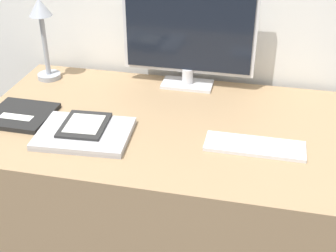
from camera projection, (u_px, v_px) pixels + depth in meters
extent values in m
cube|color=#997A56|center=(161.00, 204.00, 1.83)|extent=(1.30, 0.76, 0.74)
cube|color=silver|center=(187.00, 84.00, 1.89)|extent=(0.20, 0.11, 0.01)
cylinder|color=silver|center=(187.00, 76.00, 1.87)|extent=(0.04, 0.04, 0.06)
cube|color=silver|center=(189.00, 24.00, 1.77)|extent=(0.52, 0.01, 0.40)
cube|color=black|center=(189.00, 24.00, 1.76)|extent=(0.49, 0.01, 0.37)
cube|color=silver|center=(255.00, 146.00, 1.49)|extent=(0.32, 0.11, 0.01)
cube|color=#B7B7BC|center=(255.00, 145.00, 1.49)|extent=(0.30, 0.09, 0.00)
cube|color=#A3A3A8|center=(85.00, 135.00, 1.55)|extent=(0.32, 0.25, 0.01)
cube|color=#B2B2B7|center=(84.00, 132.00, 1.55)|extent=(0.32, 0.25, 0.01)
cube|color=black|center=(84.00, 125.00, 1.57)|extent=(0.16, 0.19, 0.01)
cube|color=beige|center=(84.00, 124.00, 1.57)|extent=(0.12, 0.14, 0.00)
cylinder|color=#999EA8|center=(49.00, 76.00, 1.95)|extent=(0.09, 0.09, 0.02)
cylinder|color=#999EA8|center=(45.00, 46.00, 1.88)|extent=(0.02, 0.02, 0.25)
cone|color=#999EA8|center=(40.00, 7.00, 1.80)|extent=(0.09, 0.09, 0.07)
cube|color=black|center=(21.00, 115.00, 1.66)|extent=(0.22, 0.21, 0.02)
cube|color=silver|center=(16.00, 117.00, 1.63)|extent=(0.12, 0.04, 0.00)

